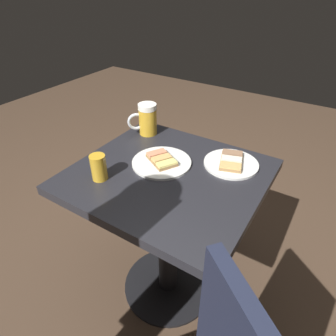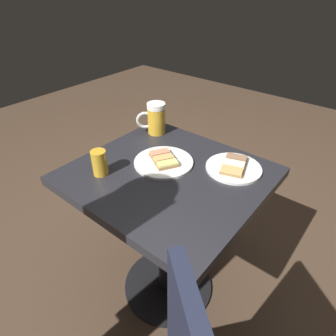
{
  "view_description": "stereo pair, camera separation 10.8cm",
  "coord_description": "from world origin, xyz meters",
  "px_view_note": "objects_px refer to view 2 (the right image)",
  "views": [
    {
      "loc": [
        0.48,
        -0.76,
        1.34
      ],
      "look_at": [
        0.0,
        0.0,
        0.73
      ],
      "focal_mm": 31.07,
      "sensor_mm": 36.0,
      "label": 1
    },
    {
      "loc": [
        0.57,
        -0.69,
        1.34
      ],
      "look_at": [
        0.0,
        0.0,
        0.73
      ],
      "focal_mm": 31.07,
      "sensor_mm": 36.0,
      "label": 2
    }
  ],
  "objects_px": {
    "plate_far": "(234,167)",
    "beer_glass_small": "(100,163)",
    "beer_mug": "(155,118)",
    "plate_near": "(164,161)"
  },
  "relations": [
    {
      "from": "beer_glass_small",
      "to": "beer_mug",
      "type": "bearing_deg",
      "value": 99.3
    },
    {
      "from": "plate_near",
      "to": "plate_far",
      "type": "height_order",
      "value": "same"
    },
    {
      "from": "plate_near",
      "to": "beer_mug",
      "type": "height_order",
      "value": "beer_mug"
    },
    {
      "from": "plate_far",
      "to": "beer_glass_small",
      "type": "distance_m",
      "value": 0.5
    },
    {
      "from": "plate_near",
      "to": "plate_far",
      "type": "relative_size",
      "value": 1.1
    },
    {
      "from": "plate_far",
      "to": "beer_mug",
      "type": "distance_m",
      "value": 0.44
    },
    {
      "from": "plate_near",
      "to": "plate_far",
      "type": "distance_m",
      "value": 0.27
    },
    {
      "from": "plate_near",
      "to": "beer_mug",
      "type": "distance_m",
      "value": 0.27
    },
    {
      "from": "plate_far",
      "to": "beer_glass_small",
      "type": "xyz_separation_m",
      "value": [
        -0.37,
        -0.34,
        0.04
      ]
    },
    {
      "from": "plate_far",
      "to": "beer_mug",
      "type": "height_order",
      "value": "beer_mug"
    }
  ]
}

